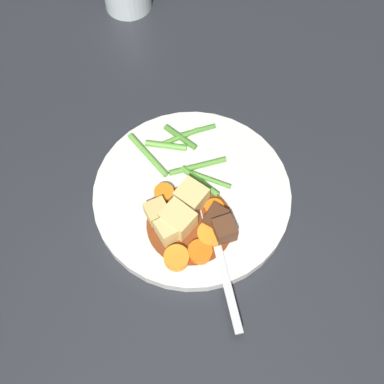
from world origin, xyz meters
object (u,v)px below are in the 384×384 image
object	(u,v)px
carrot_slice_3	(200,252)
potato_chunk_2	(169,230)
dinner_plate	(192,195)
meat_chunk_1	(224,230)
potato_chunk_0	(194,197)
potato_chunk_3	(178,219)
carrot_slice_1	(211,234)
carrot_slice_4	(214,208)
fork	(220,258)
meat_chunk_0	(216,218)
potato_chunk_1	(157,212)
carrot_slice_2	(177,258)
carrot_slice_0	(164,194)

from	to	relation	value
carrot_slice_3	potato_chunk_2	bearing A→B (deg)	-120.02
dinner_plate	meat_chunk_1	distance (m)	0.08
potato_chunk_0	potato_chunk_3	bearing A→B (deg)	-29.42
carrot_slice_3	carrot_slice_1	bearing A→B (deg)	152.83
carrot_slice_1	potato_chunk_2	bearing A→B (deg)	-88.63
potato_chunk_3	meat_chunk_1	bearing A→B (deg)	80.34
carrot_slice_4	fork	xyz separation A→B (m)	(0.07, 0.01, -0.00)
carrot_slice_3	carrot_slice_4	world-z (taller)	same
carrot_slice_4	meat_chunk_0	distance (m)	0.02
potato_chunk_0	potato_chunk_1	bearing A→B (deg)	-64.14
meat_chunk_1	meat_chunk_0	bearing A→B (deg)	-146.75
carrot_slice_2	meat_chunk_1	bearing A→B (deg)	123.25
fork	carrot_slice_1	bearing A→B (deg)	-156.77
meat_chunk_1	carrot_slice_4	bearing A→B (deg)	-158.68
carrot_slice_0	potato_chunk_0	world-z (taller)	potato_chunk_0
carrot_slice_1	carrot_slice_3	distance (m)	0.03
carrot_slice_2	meat_chunk_1	xyz separation A→B (m)	(-0.04, 0.06, 0.01)
dinner_plate	carrot_slice_0	size ratio (longest dim) A/B	10.20
potato_chunk_0	carrot_slice_2	bearing A→B (deg)	-12.33
potato_chunk_2	fork	xyz separation A→B (m)	(0.03, 0.06, -0.01)
dinner_plate	carrot_slice_2	size ratio (longest dim) A/B	8.36
carrot_slice_1	meat_chunk_0	bearing A→B (deg)	165.29
meat_chunk_0	carrot_slice_1	bearing A→B (deg)	-14.71
carrot_slice_3	potato_chunk_3	bearing A→B (deg)	-141.86
potato_chunk_0	potato_chunk_1	xyz separation A→B (m)	(0.02, -0.05, -0.00)
dinner_plate	carrot_slice_1	distance (m)	0.07
carrot_slice_0	potato_chunk_2	distance (m)	0.06
potato_chunk_1	potato_chunk_2	xyz separation A→B (m)	(0.02, 0.02, 0.00)
potato_chunk_1	potato_chunk_3	distance (m)	0.03
potato_chunk_3	carrot_slice_3	bearing A→B (deg)	38.14
carrot_slice_2	potato_chunk_2	distance (m)	0.04
carrot_slice_4	potato_chunk_3	distance (m)	0.05
carrot_slice_2	potato_chunk_1	bearing A→B (deg)	-153.91
meat_chunk_0	meat_chunk_1	distance (m)	0.02
potato_chunk_3	potato_chunk_0	bearing A→B (deg)	150.58
carrot_slice_1	potato_chunk_2	world-z (taller)	potato_chunk_2
carrot_slice_0	potato_chunk_1	xyz separation A→B (m)	(0.03, -0.01, 0.01)
fork	potato_chunk_0	bearing A→B (deg)	-154.61
carrot_slice_2	carrot_slice_3	world-z (taller)	carrot_slice_2
carrot_slice_4	fork	bearing A→B (deg)	8.11
potato_chunk_1	fork	distance (m)	0.10
potato_chunk_0	meat_chunk_1	xyz separation A→B (m)	(0.04, 0.04, -0.00)
carrot_slice_0	potato_chunk_3	world-z (taller)	potato_chunk_3
carrot_slice_4	potato_chunk_1	xyz separation A→B (m)	(0.01, -0.07, 0.01)
dinner_plate	potato_chunk_2	xyz separation A→B (m)	(0.06, -0.03, 0.02)
potato_chunk_1	potato_chunk_2	world-z (taller)	potato_chunk_2
carrot_slice_0	potato_chunk_1	distance (m)	0.03
carrot_slice_3	potato_chunk_2	distance (m)	0.05
potato_chunk_2	meat_chunk_1	xyz separation A→B (m)	(-0.00, 0.07, -0.00)
meat_chunk_1	carrot_slice_1	bearing A→B (deg)	-78.93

